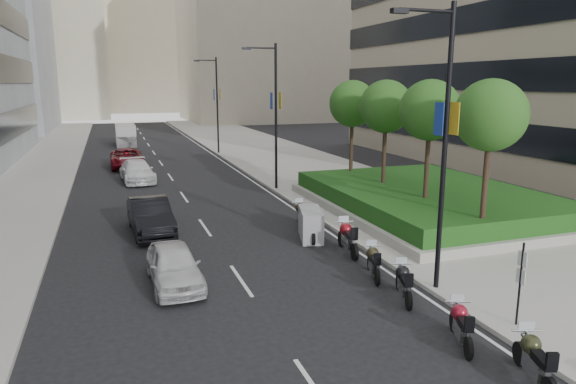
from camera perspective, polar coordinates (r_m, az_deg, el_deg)
name	(u,v)px	position (r m, az deg, el deg)	size (l,w,h in m)	color
ground	(327,324)	(14.99, 4.36, -14.42)	(160.00, 160.00, 0.00)	black
sidewalk_right	(285,160)	(45.16, -0.31, 3.63)	(10.00, 100.00, 0.15)	#9E9B93
sidewalk_left	(20,173)	(43.29, -27.65, 1.88)	(8.00, 100.00, 0.15)	#9E9B93
lane_edge	(226,163)	(43.76, -6.90, 3.18)	(0.12, 100.00, 0.01)	silver
lane_centre	(163,167)	(42.98, -13.69, 2.76)	(0.12, 100.00, 0.01)	silver
building_cream_right	(264,18)	(96.93, -2.73, 18.73)	(28.00, 24.00, 36.00)	#B7AD93
building_cream_left	(32,27)	(113.45, -26.54, 16.04)	(26.00, 24.00, 34.00)	#B7AD93
building_cream_centre	(135,30)	(133.06, -16.60, 16.87)	(30.00, 24.00, 38.00)	#B7AD93
planter	(427,206)	(27.83, 15.14, -1.52)	(10.00, 14.00, 0.40)	#9E9D93
hedge	(427,195)	(27.70, 15.21, -0.32)	(9.40, 13.40, 0.80)	#1A4614
tree_0	(491,116)	(21.46, 21.58, 7.87)	(2.80, 2.80, 6.30)	#332319
tree_1	(430,111)	(24.63, 15.50, 8.70)	(2.80, 2.80, 6.30)	#332319
tree_2	(386,107)	(28.02, 10.83, 9.27)	(2.80, 2.80, 6.30)	#332319
tree_3	(352,104)	(31.55, 7.17, 9.67)	(2.80, 2.80, 6.30)	#332319
lamp_post_0	(441,136)	(16.45, 16.65, 5.93)	(2.34, 0.45, 9.00)	black
lamp_post_1	(273,110)	(31.80, -1.62, 9.13)	(2.34, 0.45, 9.00)	black
lamp_post_2	(216,100)	(49.24, -8.06, 10.04)	(2.34, 0.45, 9.00)	black
parking_sign	(520,280)	(15.41, 24.41, -8.87)	(0.06, 0.32, 2.50)	black
motorcycle_0	(534,360)	(13.37, 25.70, -16.44)	(0.93, 2.02, 1.05)	black
motorcycle_1	(461,325)	(14.45, 18.67, -13.79)	(0.94, 1.88, 0.99)	black
motorcycle_2	(404,282)	(16.71, 12.74, -9.78)	(0.90, 1.96, 1.02)	black
motorcycle_3	(373,262)	(18.34, 9.48, -7.67)	(0.86, 1.96, 1.01)	black
motorcycle_4	(348,238)	(20.64, 6.64, -5.08)	(0.78, 2.35, 1.17)	black
motorcycle_5	(311,225)	(22.28, 2.54, -3.63)	(1.42, 2.33, 1.32)	black
motorcycle_6	(300,214)	(24.39, 1.40, -2.48)	(0.75, 2.09, 1.05)	black
car_a	(174,265)	(17.75, -12.54, -7.97)	(1.62, 4.03, 1.37)	silver
car_b	(150,216)	(24.00, -15.04, -2.60)	(1.66, 4.75, 1.56)	black
car_c	(137,171)	(36.80, -16.43, 2.24)	(2.03, 5.00, 1.45)	white
car_d	(127,158)	(43.20, -17.46, 3.60)	(2.50, 5.43, 1.51)	maroon
delivery_van	(126,136)	(58.74, -17.59, 5.97)	(2.02, 5.30, 2.23)	#BDBDBF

